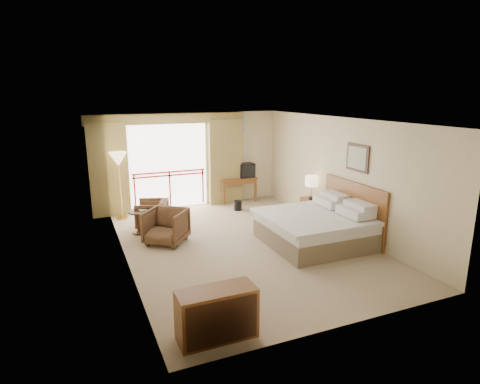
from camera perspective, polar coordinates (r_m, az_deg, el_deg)
name	(u,v)px	position (r m, az deg, el deg)	size (l,w,h in m)	color
floor	(243,244)	(8.93, 0.50, -7.36)	(7.00, 7.00, 0.00)	gray
ceiling	(244,120)	(8.33, 0.54, 10.20)	(7.00, 7.00, 0.00)	white
wall_back	(196,160)	(11.76, -6.34, 4.61)	(5.00, 5.00, 0.00)	beige
wall_front	(347,238)	(5.63, 15.01, -6.28)	(5.00, 5.00, 0.00)	beige
wall_left	(123,196)	(7.90, -16.35, -0.52)	(7.00, 7.00, 0.00)	beige
wall_right	(340,175)	(9.78, 14.08, 2.36)	(7.00, 7.00, 0.00)	beige
balcony_door	(169,167)	(11.57, -10.09, 3.57)	(2.40, 2.40, 0.00)	white
balcony_railing	(170,180)	(11.62, -9.98, 1.67)	(2.09, 0.03, 1.02)	#B2130F
curtain_left	(108,170)	(11.19, -18.20, 2.99)	(1.00, 0.26, 2.50)	olive
curtain_right	(225,162)	(11.91, -2.19, 4.32)	(1.00, 0.26, 2.50)	olive
valance	(168,119)	(11.31, -10.26, 10.23)	(4.40, 0.22, 0.28)	olive
hvac_vent	(237,124)	(12.05, -0.42, 9.71)	(0.50, 0.04, 0.50)	silver
bed	(317,227)	(8.99, 10.87, -4.92)	(2.13, 2.06, 0.97)	brown
headboard	(353,210)	(9.46, 15.81, -2.51)	(0.06, 2.10, 1.30)	brown
framed_art	(357,158)	(9.21, 16.36, 4.68)	(0.04, 0.72, 0.60)	black
nightstand	(311,210)	(10.52, 10.10, -2.50)	(0.42, 0.50, 0.60)	brown
table_lamp	(311,181)	(10.38, 10.13, 1.51)	(0.32, 0.32, 0.57)	tan
phone	(313,198)	(10.28, 10.40, -0.91)	(0.19, 0.15, 0.08)	black
desk	(236,183)	(12.20, -0.53, 1.34)	(1.13, 0.55, 0.74)	brown
tv	(246,170)	(12.19, 0.87, 3.11)	(0.47, 0.37, 0.42)	black
coffee_maker	(226,175)	(11.97, -1.99, 2.46)	(0.11, 0.11, 0.24)	black
cup	(231,177)	(11.99, -1.23, 2.15)	(0.07, 0.07, 0.10)	white
wastebasket	(238,205)	(11.34, -0.31, -1.93)	(0.22, 0.22, 0.28)	black
armchair_far	(153,227)	(10.20, -12.29, -4.93)	(0.74, 0.76, 0.69)	#472F1F
armchair_near	(167,243)	(9.13, -10.37, -7.12)	(0.82, 0.84, 0.77)	#472F1F
side_table	(140,218)	(9.75, -14.09, -3.60)	(0.50, 0.50, 0.55)	black
book	(139,211)	(9.70, -14.15, -2.60)	(0.16, 0.22, 0.02)	white
floor_lamp	(118,162)	(10.75, -16.93, 4.14)	(0.45, 0.45, 1.77)	tan
dresser	(217,314)	(5.64, -3.32, -16.95)	(1.07, 0.45, 0.71)	brown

